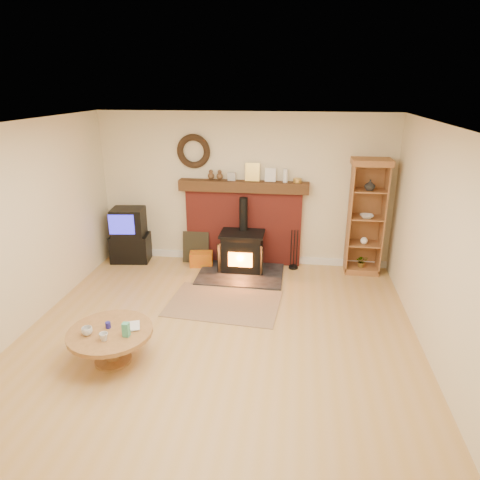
# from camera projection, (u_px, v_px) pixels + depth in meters

# --- Properties ---
(ground) EXTENTS (5.50, 5.50, 0.00)m
(ground) POSITION_uv_depth(u_px,v_px,m) (215.00, 346.00, 5.21)
(ground) COLOR tan
(ground) RESTS_ON ground
(room_shell) EXTENTS (5.02, 5.52, 2.61)m
(room_shell) POSITION_uv_depth(u_px,v_px,m) (212.00, 209.00, 4.71)
(room_shell) COLOR beige
(room_shell) RESTS_ON ground
(chimney_breast) EXTENTS (2.20, 0.22, 1.78)m
(chimney_breast) POSITION_uv_depth(u_px,v_px,m) (243.00, 219.00, 7.42)
(chimney_breast) COLOR maroon
(chimney_breast) RESTS_ON ground
(wood_stove) EXTENTS (1.40, 1.00, 1.24)m
(wood_stove) POSITION_uv_depth(u_px,v_px,m) (242.00, 253.00, 7.21)
(wood_stove) COLOR black
(wood_stove) RESTS_ON ground
(area_rug) EXTENTS (1.67, 1.21, 0.01)m
(area_rug) POSITION_uv_depth(u_px,v_px,m) (224.00, 303.00, 6.22)
(area_rug) COLOR brown
(area_rug) RESTS_ON ground
(tv_unit) EXTENTS (0.71, 0.54, 0.97)m
(tv_unit) POSITION_uv_depth(u_px,v_px,m) (130.00, 236.00, 7.61)
(tv_unit) COLOR black
(tv_unit) RESTS_ON ground
(curio_cabinet) EXTENTS (0.62, 0.44, 1.92)m
(curio_cabinet) POSITION_uv_depth(u_px,v_px,m) (366.00, 217.00, 7.00)
(curio_cabinet) COLOR brown
(curio_cabinet) RESTS_ON ground
(firelog_box) EXTENTS (0.43, 0.31, 0.25)m
(firelog_box) POSITION_uv_depth(u_px,v_px,m) (201.00, 259.00, 7.49)
(firelog_box) COLOR gold
(firelog_box) RESTS_ON ground
(leaning_painting) EXTENTS (0.47, 0.12, 0.56)m
(leaning_painting) POSITION_uv_depth(u_px,v_px,m) (196.00, 247.00, 7.60)
(leaning_painting) COLOR black
(leaning_painting) RESTS_ON ground
(fire_tools) EXTENTS (0.16, 0.16, 0.70)m
(fire_tools) POSITION_uv_depth(u_px,v_px,m) (293.00, 261.00, 7.38)
(fire_tools) COLOR black
(fire_tools) RESTS_ON ground
(coffee_table) EXTENTS (0.95, 0.95, 0.57)m
(coffee_table) POSITION_uv_depth(u_px,v_px,m) (110.00, 336.00, 4.82)
(coffee_table) COLOR brown
(coffee_table) RESTS_ON ground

